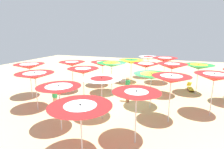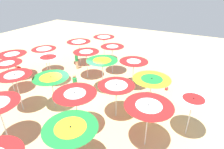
{
  "view_description": "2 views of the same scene",
  "coord_description": "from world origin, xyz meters",
  "px_view_note": "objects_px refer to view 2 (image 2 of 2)",
  "views": [
    {
      "loc": [
        -2.88,
        11.75,
        4.51
      ],
      "look_at": [
        1.63,
        -0.91,
        1.49
      ],
      "focal_mm": 29.19,
      "sensor_mm": 36.0,
      "label": 1
    },
    {
      "loc": [
        -8.61,
        -6.82,
        7.35
      ],
      "look_at": [
        1.81,
        -1.48,
        1.39
      ],
      "focal_mm": 29.81,
      "sensor_mm": 36.0,
      "label": 2
    }
  ],
  "objects_px": {
    "beach_umbrella_9": "(79,43)",
    "beach_umbrella_10": "(71,130)",
    "beach_umbrella_7": "(102,62)",
    "beach_umbrella_12": "(51,79)",
    "beach_umbrella_19": "(12,56)",
    "beach_umbrella_1": "(152,81)",
    "beachgoer_1": "(77,60)",
    "beach_umbrella_3": "(112,48)",
    "beach_umbrella_14": "(44,51)",
    "lounger_1": "(148,99)",
    "lounger_0": "(17,71)",
    "beach_umbrella_4": "(104,38)",
    "beach_umbrella_8": "(86,54)",
    "beachgoer_0": "(75,85)",
    "beach_umbrella_17": "(15,78)",
    "beach_umbrella_6": "(116,88)",
    "beach_ball": "(167,88)",
    "beach_umbrella_0": "(193,102)",
    "beach_umbrella_11": "(75,97)",
    "beach_umbrella_5": "(148,109)",
    "beach_umbrella_13": "(48,59)",
    "beach_umbrella_2": "(134,64)",
    "beach_umbrella_18": "(8,66)"
  },
  "relations": [
    {
      "from": "beach_umbrella_17",
      "to": "beach_ball",
      "type": "height_order",
      "value": "beach_umbrella_17"
    },
    {
      "from": "beach_umbrella_14",
      "to": "beach_umbrella_8",
      "type": "bearing_deg",
      "value": -78.1
    },
    {
      "from": "beach_umbrella_3",
      "to": "beach_umbrella_11",
      "type": "relative_size",
      "value": 1.0
    },
    {
      "from": "lounger_0",
      "to": "beach_umbrella_4",
      "type": "bearing_deg",
      "value": 100.71
    },
    {
      "from": "beach_umbrella_13",
      "to": "beach_ball",
      "type": "height_order",
      "value": "beach_umbrella_13"
    },
    {
      "from": "beach_umbrella_19",
      "to": "beach_ball",
      "type": "xyz_separation_m",
      "value": [
        3.72,
        -11.62,
        -1.79
      ]
    },
    {
      "from": "lounger_1",
      "to": "beach_umbrella_9",
      "type": "bearing_deg",
      "value": -146.26
    },
    {
      "from": "beach_umbrella_11",
      "to": "beach_ball",
      "type": "height_order",
      "value": "beach_umbrella_11"
    },
    {
      "from": "beach_umbrella_7",
      "to": "beach_umbrella_12",
      "type": "height_order",
      "value": "beach_umbrella_7"
    },
    {
      "from": "beachgoer_0",
      "to": "beach_umbrella_19",
      "type": "bearing_deg",
      "value": 32.7
    },
    {
      "from": "beach_umbrella_1",
      "to": "beachgoer_1",
      "type": "relative_size",
      "value": 1.32
    },
    {
      "from": "beach_umbrella_3",
      "to": "beach_umbrella_11",
      "type": "bearing_deg",
      "value": -167.31
    },
    {
      "from": "beachgoer_0",
      "to": "beach_ball",
      "type": "bearing_deg",
      "value": -111.75
    },
    {
      "from": "lounger_1",
      "to": "beachgoer_1",
      "type": "distance_m",
      "value": 7.74
    },
    {
      "from": "beach_umbrella_6",
      "to": "beach_umbrella_11",
      "type": "relative_size",
      "value": 0.89
    },
    {
      "from": "beach_umbrella_8",
      "to": "beach_umbrella_12",
      "type": "height_order",
      "value": "beach_umbrella_8"
    },
    {
      "from": "beach_umbrella_4",
      "to": "beach_umbrella_11",
      "type": "relative_size",
      "value": 1.01
    },
    {
      "from": "beach_umbrella_5",
      "to": "beach_ball",
      "type": "relative_size",
      "value": 9.07
    },
    {
      "from": "beach_umbrella_17",
      "to": "beachgoer_1",
      "type": "xyz_separation_m",
      "value": [
        6.53,
        0.63,
        -1.41
      ]
    },
    {
      "from": "beach_umbrella_6",
      "to": "beach_umbrella_4",
      "type": "bearing_deg",
      "value": 33.8
    },
    {
      "from": "beach_umbrella_7",
      "to": "lounger_0",
      "type": "height_order",
      "value": "beach_umbrella_7"
    },
    {
      "from": "beach_umbrella_11",
      "to": "beach_umbrella_12",
      "type": "xyz_separation_m",
      "value": [
        1.09,
        2.64,
        -0.23
      ]
    },
    {
      "from": "beach_umbrella_3",
      "to": "beach_umbrella_17",
      "type": "bearing_deg",
      "value": 160.14
    },
    {
      "from": "beach_umbrella_2",
      "to": "beach_ball",
      "type": "distance_m",
      "value": 3.14
    },
    {
      "from": "beach_umbrella_9",
      "to": "beach_umbrella_17",
      "type": "xyz_separation_m",
      "value": [
        -7.53,
        -1.0,
        0.19
      ]
    },
    {
      "from": "beach_umbrella_4",
      "to": "beach_umbrella_7",
      "type": "relative_size",
      "value": 1.02
    },
    {
      "from": "beach_umbrella_13",
      "to": "lounger_1",
      "type": "relative_size",
      "value": 2.02
    },
    {
      "from": "beach_umbrella_8",
      "to": "beach_umbrella_9",
      "type": "bearing_deg",
      "value": 47.67
    },
    {
      "from": "beach_umbrella_19",
      "to": "beachgoer_1",
      "type": "bearing_deg",
      "value": -42.92
    },
    {
      "from": "beach_umbrella_6",
      "to": "beach_umbrella_7",
      "type": "relative_size",
      "value": 0.89
    },
    {
      "from": "beach_umbrella_3",
      "to": "beach_umbrella_0",
      "type": "bearing_deg",
      "value": -124.72
    },
    {
      "from": "beach_umbrella_3",
      "to": "beach_umbrella_7",
      "type": "bearing_deg",
      "value": -166.44
    },
    {
      "from": "beach_umbrella_1",
      "to": "beachgoer_1",
      "type": "height_order",
      "value": "beach_umbrella_1"
    },
    {
      "from": "lounger_0",
      "to": "beach_umbrella_11",
      "type": "bearing_deg",
      "value": 31.86
    },
    {
      "from": "beach_umbrella_5",
      "to": "beachgoer_1",
      "type": "bearing_deg",
      "value": 55.64
    },
    {
      "from": "beach_umbrella_0",
      "to": "beach_umbrella_7",
      "type": "height_order",
      "value": "beach_umbrella_7"
    },
    {
      "from": "beach_umbrella_9",
      "to": "beachgoer_0",
      "type": "distance_m",
      "value": 5.82
    },
    {
      "from": "beach_umbrella_3",
      "to": "beach_umbrella_14",
      "type": "height_order",
      "value": "beach_umbrella_3"
    },
    {
      "from": "beach_umbrella_5",
      "to": "beach_umbrella_10",
      "type": "distance_m",
      "value": 3.46
    },
    {
      "from": "beach_umbrella_14",
      "to": "beach_umbrella_0",
      "type": "bearing_deg",
      "value": -100.45
    },
    {
      "from": "beach_umbrella_11",
      "to": "lounger_1",
      "type": "bearing_deg",
      "value": -30.27
    },
    {
      "from": "beach_umbrella_9",
      "to": "beach_umbrella_10",
      "type": "height_order",
      "value": "beach_umbrella_10"
    },
    {
      "from": "beach_umbrella_7",
      "to": "beach_umbrella_19",
      "type": "relative_size",
      "value": 1.11
    },
    {
      "from": "beach_umbrella_1",
      "to": "beach_umbrella_19",
      "type": "relative_size",
      "value": 1.01
    },
    {
      "from": "beach_umbrella_14",
      "to": "beach_umbrella_9",
      "type": "bearing_deg",
      "value": -29.46
    },
    {
      "from": "beach_umbrella_2",
      "to": "beach_umbrella_11",
      "type": "distance_m",
      "value": 5.78
    },
    {
      "from": "beach_umbrella_0",
      "to": "beach_umbrella_9",
      "type": "height_order",
      "value": "beach_umbrella_9"
    },
    {
      "from": "lounger_0",
      "to": "lounger_1",
      "type": "height_order",
      "value": "lounger_1"
    },
    {
      "from": "beach_umbrella_3",
      "to": "beach_umbrella_18",
      "type": "distance_m",
      "value": 7.87
    },
    {
      "from": "beach_umbrella_19",
      "to": "lounger_1",
      "type": "height_order",
      "value": "beach_umbrella_19"
    }
  ]
}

